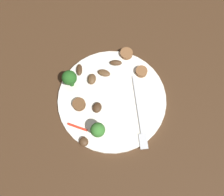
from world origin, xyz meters
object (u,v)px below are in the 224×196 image
object	(u,v)px
plate	(112,99)
mushroom_3	(84,142)
sausage_slice_0	(126,54)
fork	(139,116)
broccoli_floret_1	(98,130)
sausage_slice_2	(79,104)
pepper_strip_0	(77,127)
mushroom_0	(116,63)
mushroom_5	(92,79)
broccoli_floret_0	(69,78)
mushroom_1	(79,70)
sausage_slice_1	(141,72)
mushroom_4	(97,108)
mushroom_2	(104,73)

from	to	relation	value
plate	mushroom_3	world-z (taller)	mushroom_3
plate	sausage_slice_0	size ratio (longest dim) A/B	8.09
fork	broccoli_floret_1	world-z (taller)	broccoli_floret_1
sausage_slice_2	pepper_strip_0	size ratio (longest dim) A/B	0.63
mushroom_0	pepper_strip_0	bearing A→B (deg)	-54.43
mushroom_5	pepper_strip_0	xyz separation A→B (m)	(0.09, -0.08, -0.00)
sausage_slice_0	pepper_strip_0	xyz separation A→B (m)	(0.12, -0.19, -0.00)
fork	mushroom_3	xyz separation A→B (m)	(-0.00, -0.14, 0.00)
broccoli_floret_0	mushroom_5	world-z (taller)	broccoli_floret_0
sausage_slice_0	mushroom_1	bearing A→B (deg)	-94.40
mushroom_1	sausage_slice_1	bearing A→B (deg)	62.06
mushroom_3	mushroom_4	size ratio (longest dim) A/B	0.85
mushroom_0	mushroom_3	distance (m)	0.21
sausage_slice_0	sausage_slice_1	xyz separation A→B (m)	(0.06, 0.01, 0.00)
plate	broccoli_floret_1	xyz separation A→B (m)	(0.06, -0.07, 0.04)
sausage_slice_1	sausage_slice_2	size ratio (longest dim) A/B	0.95
sausage_slice_2	mushroom_0	xyz separation A→B (m)	(-0.06, 0.13, 0.00)
mushroom_3	mushroom_4	xyz separation A→B (m)	(-0.06, 0.06, -0.00)
plate	broccoli_floret_0	distance (m)	0.11
plate	mushroom_3	bearing A→B (deg)	-56.65
mushroom_1	mushroom_2	world-z (taller)	mushroom_1
plate	mushroom_5	distance (m)	0.07
mushroom_0	mushroom_2	xyz separation A→B (m)	(0.01, -0.04, -0.00)
broccoli_floret_1	mushroom_2	xyz separation A→B (m)	(-0.13, 0.08, -0.03)
mushroom_4	mushroom_1	bearing A→B (deg)	179.24
mushroom_2	mushroom_4	world-z (taller)	mushroom_4
mushroom_4	fork	bearing A→B (deg)	52.47
broccoli_floret_0	sausage_slice_2	xyz separation A→B (m)	(0.06, -0.00, -0.03)
plate	pepper_strip_0	distance (m)	0.11
plate	broccoli_floret_1	distance (m)	0.10
fork	sausage_slice_2	bearing A→B (deg)	-107.21
sausage_slice_1	mushroom_5	distance (m)	0.12
plate	mushroom_5	xyz separation A→B (m)	(-0.06, -0.02, 0.01)
mushroom_4	plate	bearing A→B (deg)	100.92
broccoli_floret_0	mushroom_3	distance (m)	0.15
sausage_slice_2	mushroom_1	distance (m)	0.09
sausage_slice_2	sausage_slice_0	bearing A→B (deg)	114.37
mushroom_2	mushroom_3	distance (m)	0.18
mushroom_4	mushroom_5	world-z (taller)	mushroom_5
mushroom_1	mushroom_3	distance (m)	0.18
mushroom_0	mushroom_1	size ratio (longest dim) A/B	0.95
mushroom_0	mushroom_4	bearing A→B (deg)	-46.62
sausage_slice_2	mushroom_0	distance (m)	0.14
sausage_slice_0	sausage_slice_1	bearing A→B (deg)	8.61
mushroom_1	sausage_slice_2	bearing A→B (deg)	-23.47
mushroom_4	mushroom_5	xyz separation A→B (m)	(-0.07, 0.02, 0.00)
broccoli_floret_1	pepper_strip_0	bearing A→B (deg)	-131.88
sausage_slice_0	mushroom_0	size ratio (longest dim) A/B	1.08
mushroom_5	mushroom_1	bearing A→B (deg)	-154.99
fork	pepper_strip_0	size ratio (longest dim) A/B	3.59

